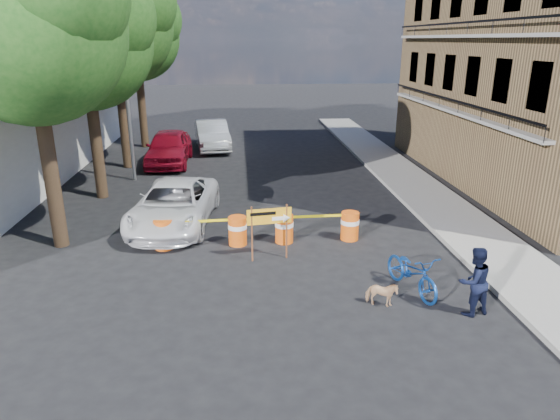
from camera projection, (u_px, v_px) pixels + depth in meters
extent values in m
plane|color=black|center=(287.00, 265.00, 14.05)|extent=(120.00, 120.00, 0.00)
cube|color=gray|center=(425.00, 195.00, 20.17)|extent=(2.40, 40.00, 0.15)
cube|color=olive|center=(558.00, 40.00, 20.58)|extent=(8.00, 16.00, 12.00)
cylinder|color=#332316|center=(50.00, 166.00, 14.59)|extent=(0.44, 0.44, 5.04)
sphere|color=#1A4C15|center=(29.00, 29.00, 13.36)|extent=(5.20, 5.20, 5.20)
sphere|color=#1A4C15|center=(13.00, 56.00, 14.15)|extent=(3.64, 3.64, 3.64)
cylinder|color=#332316|center=(96.00, 139.00, 19.35)|extent=(0.44, 0.44, 4.76)
sphere|color=#1A4C15|center=(84.00, 42.00, 18.19)|extent=(5.00, 5.00, 5.00)
sphere|color=#1A4C15|center=(102.00, 16.00, 17.51)|extent=(3.75, 3.75, 3.75)
sphere|color=#1A4C15|center=(71.00, 60.00, 18.94)|extent=(3.50, 3.50, 3.50)
cylinder|color=#332316|center=(123.00, 113.00, 23.97)|extent=(0.44, 0.44, 5.32)
sphere|color=#1A4C15|center=(114.00, 25.00, 22.68)|extent=(5.40, 5.40, 5.40)
sphere|color=#1A4C15|center=(131.00, 2.00, 21.93)|extent=(4.05, 4.05, 4.05)
sphere|color=#1A4C15|center=(101.00, 42.00, 23.50)|extent=(3.78, 3.78, 3.78)
cylinder|color=#332316|center=(142.00, 105.00, 28.75)|extent=(0.44, 0.44, 4.93)
sphere|color=#1A4C15|center=(136.00, 37.00, 27.55)|extent=(4.80, 4.80, 4.80)
sphere|color=#1A4C15|center=(148.00, 20.00, 26.88)|extent=(3.60, 3.60, 3.60)
sphere|color=#1A4C15|center=(126.00, 50.00, 28.29)|extent=(3.36, 3.36, 3.36)
cylinder|color=gray|center=(126.00, 90.00, 21.24)|extent=(0.16, 0.16, 8.00)
cylinder|color=orange|center=(164.00, 234.00, 15.04)|extent=(0.56, 0.56, 0.90)
cylinder|color=white|center=(163.00, 230.00, 14.99)|extent=(0.58, 0.58, 0.14)
cylinder|color=orange|center=(238.00, 231.00, 15.33)|extent=(0.56, 0.56, 0.90)
cylinder|color=white|center=(237.00, 226.00, 15.28)|extent=(0.58, 0.58, 0.14)
cylinder|color=orange|center=(284.00, 229.00, 15.51)|extent=(0.56, 0.56, 0.90)
cylinder|color=white|center=(284.00, 224.00, 15.46)|extent=(0.58, 0.58, 0.14)
cylinder|color=orange|center=(350.00, 226.00, 15.72)|extent=(0.56, 0.56, 0.90)
cylinder|color=white|center=(350.00, 221.00, 15.68)|extent=(0.58, 0.58, 0.14)
cylinder|color=#592D19|center=(252.00, 234.00, 14.04)|extent=(0.05, 0.05, 1.64)
cylinder|color=#592D19|center=(287.00, 231.00, 14.25)|extent=(0.05, 0.05, 1.64)
cube|color=orange|center=(269.00, 216.00, 13.99)|extent=(1.27, 0.21, 0.46)
cube|color=white|center=(278.00, 219.00, 14.05)|extent=(0.36, 0.06, 0.11)
cone|color=white|center=(287.00, 218.00, 14.10)|extent=(0.23, 0.26, 0.24)
cube|color=black|center=(263.00, 214.00, 13.90)|extent=(0.72, 0.11, 0.09)
imported|color=black|center=(474.00, 281.00, 11.31)|extent=(0.94, 0.82, 1.65)
imported|color=#13449D|center=(414.00, 254.00, 12.25)|extent=(1.00, 1.24, 2.07)
imported|color=tan|center=(381.00, 294.00, 11.79)|extent=(0.83, 0.59, 0.64)
imported|color=silver|center=(174.00, 205.00, 16.84)|extent=(2.98, 5.52, 1.47)
imported|color=maroon|center=(169.00, 147.00, 25.17)|extent=(2.07, 5.06, 1.72)
imported|color=silver|center=(212.00, 135.00, 28.70)|extent=(2.37, 5.10, 1.62)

